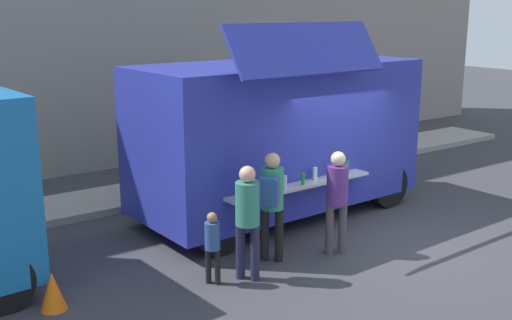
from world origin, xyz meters
The scene contains 9 objects.
ground_plane centered at (0.00, 0.00, 0.00)m, with size 60.00×60.00×0.00m, color #38383D.
curb_strip centered at (-4.61, 5.04, 0.07)m, with size 28.00×1.60×0.15m, color #9E998E.
food_truck_main centered at (-0.60, 2.42, 1.64)m, with size 5.71×3.09×3.78m.
traffic_cone_orange centered at (-5.58, 0.96, 0.28)m, with size 0.36×0.36×0.55m, color orange.
trash_bin centered at (3.11, 4.74, 0.50)m, with size 0.60×0.60×1.00m, color #2B663B.
customer_front_ordering centered at (-1.06, 0.23, 1.05)m, with size 0.36×0.36×1.75m.
customer_mid_with_backpack centered at (-2.15, 0.57, 1.10)m, with size 0.57×0.55×1.80m.
customer_rear_waiting centered at (-2.86, 0.23, 1.06)m, with size 0.36×0.36×1.78m.
child_near_queue centered at (-3.37, 0.40, 0.67)m, with size 0.23×0.23×1.12m.
Camera 1 is at (-7.88, -7.00, 4.02)m, focal length 43.86 mm.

